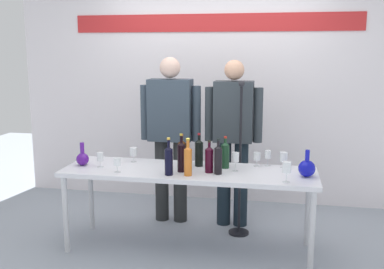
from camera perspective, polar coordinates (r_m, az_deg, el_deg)
The scene contains 24 objects.
ground_plane at distance 4.27m, azimuth -0.40°, elevation -14.11°, with size 10.00×10.00×0.00m, color #949CA7.
back_wall at distance 5.35m, azimuth 2.75°, elevation 7.59°, with size 4.71×0.11×3.00m.
display_table at distance 4.03m, azimuth -0.41°, elevation -5.27°, with size 2.23×0.65×0.74m.
decanter_blue_left at distance 4.27m, azimuth -13.60°, elevation -2.91°, with size 0.12×0.12×0.21m.
decanter_blue_right at distance 3.90m, azimuth 14.24°, elevation -4.09°, with size 0.14×0.14×0.23m.
presenter_left at distance 4.66m, azimuth -2.72°, elevation 0.75°, with size 0.63×0.22×1.71m.
presenter_right at distance 4.55m, azimuth 5.20°, elevation 0.12°, with size 0.58×0.22×1.69m.
wine_bottle_0 at distance 3.85m, azimuth 3.31°, elevation -3.07°, with size 0.07×0.07×0.31m.
wine_bottle_1 at distance 4.06m, azimuth 4.19°, elevation -2.49°, with size 0.07×0.07×0.29m.
wine_bottle_2 at distance 3.92m, azimuth -1.36°, elevation -2.72°, with size 0.07×0.07×0.34m.
wine_bottle_3 at distance 4.11m, azimuth 0.88°, elevation -2.22°, with size 0.08×0.08×0.30m.
wine_bottle_4 at distance 4.05m, azimuth -1.30°, elevation -2.36°, with size 0.07×0.07×0.31m.
wine_bottle_5 at distance 3.90m, azimuth 2.18°, elevation -3.05°, with size 0.07×0.07×0.28m.
wine_bottle_6 at distance 3.80m, azimuth -0.51°, elevation -3.20°, with size 0.07×0.07×0.32m.
wine_bottle_7 at distance 3.82m, azimuth -2.94°, elevation -3.18°, with size 0.07×0.07×0.32m.
wine_glass_left_0 at distance 4.17m, azimuth -11.48°, elevation -2.80°, with size 0.06×0.06×0.13m.
wine_glass_left_1 at distance 3.96m, azimuth -9.40°, elevation -3.45°, with size 0.06×0.06×0.13m.
wine_glass_left_2 at distance 4.31m, azimuth -7.38°, elevation -2.20°, with size 0.07×0.07×0.14m.
wine_glass_right_0 at distance 4.15m, azimuth 11.45°, elevation -2.80°, with size 0.07×0.07×0.14m.
wine_glass_right_1 at distance 3.96m, azimuth 5.50°, elevation -2.92°, with size 0.06×0.06×0.17m.
wine_glass_right_2 at distance 4.18m, azimuth 9.52°, elevation -2.52°, with size 0.06×0.06×0.14m.
wine_glass_right_3 at distance 3.69m, azimuth 11.82°, elevation -4.10°, with size 0.07×0.07×0.17m.
wine_glass_right_4 at distance 4.16m, azimuth 8.17°, elevation -2.77°, with size 0.06×0.06×0.13m.
microphone_stand at distance 4.43m, azimuth 6.00°, elevation -6.27°, with size 0.20×0.20×1.51m.
Camera 1 is at (0.77, -3.80, 1.79)m, focal length 42.41 mm.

